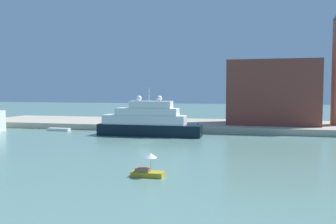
{
  "coord_description": "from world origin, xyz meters",
  "views": [
    {
      "loc": [
        19.65,
        -62.96,
        9.88
      ],
      "look_at": [
        3.36,
        6.0,
        5.51
      ],
      "focal_mm": 36.73,
      "sensor_mm": 36.0,
      "label": 1
    }
  ],
  "objects_px": {
    "large_yacht": "(148,122)",
    "work_barge": "(59,129)",
    "mooring_bollard": "(198,125)",
    "small_motorboat": "(148,169)",
    "harbor_building": "(271,93)",
    "person_figure": "(127,121)",
    "parked_car": "(112,121)"
  },
  "relations": [
    {
      "from": "large_yacht",
      "to": "work_barge",
      "type": "xyz_separation_m",
      "value": [
        -23.96,
        3.83,
        -2.7
      ]
    },
    {
      "from": "mooring_bollard",
      "to": "small_motorboat",
      "type": "bearing_deg",
      "value": -89.48
    },
    {
      "from": "mooring_bollard",
      "to": "harbor_building",
      "type": "bearing_deg",
      "value": 30.21
    },
    {
      "from": "work_barge",
      "to": "person_figure",
      "type": "relative_size",
      "value": 3.19
    },
    {
      "from": "large_yacht",
      "to": "parked_car",
      "type": "xyz_separation_m",
      "value": [
        -12.58,
        10.01,
        -0.96
      ]
    },
    {
      "from": "small_motorboat",
      "to": "mooring_bollard",
      "type": "height_order",
      "value": "small_motorboat"
    },
    {
      "from": "large_yacht",
      "to": "person_figure",
      "type": "distance_m",
      "value": 12.16
    },
    {
      "from": "small_motorboat",
      "to": "person_figure",
      "type": "relative_size",
      "value": 2.13
    },
    {
      "from": "person_figure",
      "to": "mooring_bollard",
      "type": "height_order",
      "value": "person_figure"
    },
    {
      "from": "person_figure",
      "to": "harbor_building",
      "type": "bearing_deg",
      "value": 14.29
    },
    {
      "from": "harbor_building",
      "to": "person_figure",
      "type": "height_order",
      "value": "harbor_building"
    },
    {
      "from": "person_figure",
      "to": "mooring_bollard",
      "type": "distance_m",
      "value": 18.11
    },
    {
      "from": "harbor_building",
      "to": "parked_car",
      "type": "bearing_deg",
      "value": -168.64
    },
    {
      "from": "large_yacht",
      "to": "person_figure",
      "type": "height_order",
      "value": "large_yacht"
    },
    {
      "from": "large_yacht",
      "to": "work_barge",
      "type": "relative_size",
      "value": 4.16
    },
    {
      "from": "small_motorboat",
      "to": "large_yacht",
      "type": "bearing_deg",
      "value": 106.66
    },
    {
      "from": "large_yacht",
      "to": "work_barge",
      "type": "height_order",
      "value": "large_yacht"
    },
    {
      "from": "parked_car",
      "to": "mooring_bollard",
      "type": "xyz_separation_m",
      "value": [
        22.52,
        -2.0,
        -0.24
      ]
    },
    {
      "from": "small_motorboat",
      "to": "parked_car",
      "type": "relative_size",
      "value": 0.89
    },
    {
      "from": "work_barge",
      "to": "mooring_bollard",
      "type": "bearing_deg",
      "value": 7.01
    },
    {
      "from": "harbor_building",
      "to": "parked_car",
      "type": "height_order",
      "value": "harbor_building"
    },
    {
      "from": "person_figure",
      "to": "small_motorboat",
      "type": "bearing_deg",
      "value": -67.0
    },
    {
      "from": "large_yacht",
      "to": "person_figure",
      "type": "bearing_deg",
      "value": 132.11
    },
    {
      "from": "parked_car",
      "to": "person_figure",
      "type": "distance_m",
      "value": 4.56
    },
    {
      "from": "large_yacht",
      "to": "small_motorboat",
      "type": "distance_m",
      "value": 36.08
    },
    {
      "from": "harbor_building",
      "to": "mooring_bollard",
      "type": "relative_size",
      "value": 32.3
    },
    {
      "from": "harbor_building",
      "to": "person_figure",
      "type": "xyz_separation_m",
      "value": [
        -35.19,
        -8.96,
        -7.12
      ]
    },
    {
      "from": "person_figure",
      "to": "mooring_bollard",
      "type": "bearing_deg",
      "value": -3.17
    },
    {
      "from": "harbor_building",
      "to": "mooring_bollard",
      "type": "bearing_deg",
      "value": -149.79
    },
    {
      "from": "large_yacht",
      "to": "person_figure",
      "type": "xyz_separation_m",
      "value": [
        -8.14,
        9.01,
        -0.73
      ]
    },
    {
      "from": "parked_car",
      "to": "large_yacht",
      "type": "bearing_deg",
      "value": -38.49
    },
    {
      "from": "parked_car",
      "to": "mooring_bollard",
      "type": "relative_size",
      "value": 6.18
    }
  ]
}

